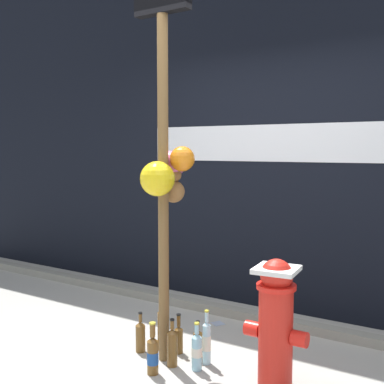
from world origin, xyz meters
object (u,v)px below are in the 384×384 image
at_px(fire_hydrant, 276,321).
at_px(bottle_0, 172,347).
at_px(bottle_3, 207,342).
at_px(bottle_4, 179,338).
at_px(memorial_post, 166,137).
at_px(bottle_2, 197,351).
at_px(bottle_5, 198,343).
at_px(bottle_7, 153,354).
at_px(bottle_1, 140,336).
at_px(bottle_6, 162,328).

distance_m(fire_hydrant, bottle_0, 0.80).
bearing_deg(bottle_3, bottle_4, 170.49).
xyz_separation_m(memorial_post, bottle_4, (0.02, 0.13, -1.51)).
bearing_deg(bottle_2, memorial_post, 173.49).
distance_m(bottle_2, bottle_5, 0.18).
distance_m(fire_hydrant, bottle_7, 0.88).
height_order(fire_hydrant, bottle_3, fire_hydrant).
bearing_deg(bottle_0, bottle_3, 40.24).
xyz_separation_m(fire_hydrant, bottle_7, (-0.78, -0.27, -0.30)).
xyz_separation_m(bottle_2, bottle_4, (-0.26, 0.16, -0.02)).
xyz_separation_m(bottle_0, bottle_2, (0.18, 0.04, -0.00)).
xyz_separation_m(bottle_1, bottle_7, (0.30, -0.24, 0.02)).
height_order(memorial_post, bottle_5, memorial_post).
xyz_separation_m(bottle_3, bottle_6, (-0.41, 0.03, 0.01)).
distance_m(memorial_post, bottle_0, 1.49).
bearing_deg(bottle_7, bottle_1, 141.01).
relative_size(bottle_3, bottle_4, 1.30).
bearing_deg(bottle_6, bottle_5, 1.44).
bearing_deg(bottle_6, bottle_2, -19.55).
distance_m(memorial_post, bottle_7, 1.50).
bearing_deg(bottle_4, bottle_5, -3.90).
distance_m(bottle_0, bottle_1, 0.35).
bearing_deg(memorial_post, fire_hydrant, 1.84).
distance_m(bottle_1, bottle_2, 0.52).
xyz_separation_m(bottle_1, bottle_2, (0.52, -0.03, 0.02)).
bearing_deg(bottle_2, bottle_1, 176.82).
height_order(bottle_4, bottle_6, bottle_6).
distance_m(bottle_0, bottle_4, 0.22).
relative_size(memorial_post, bottle_5, 9.80).
relative_size(bottle_1, bottle_2, 0.91).
relative_size(fire_hydrant, bottle_6, 2.07).
bearing_deg(fire_hydrant, bottle_5, 171.75).
distance_m(bottle_1, bottle_6, 0.17).
distance_m(fire_hydrant, bottle_1, 1.12).
xyz_separation_m(bottle_2, bottle_7, (-0.22, -0.21, 0.00)).
relative_size(bottle_5, bottle_6, 0.70).
distance_m(bottle_0, bottle_7, 0.18).
distance_m(bottle_6, bottle_7, 0.40).
height_order(bottle_0, bottle_6, bottle_6).
relative_size(bottle_3, bottle_5, 1.37).
bearing_deg(bottle_1, bottle_2, -3.18).
height_order(bottle_2, bottle_3, bottle_3).
xyz_separation_m(fire_hydrant, bottle_5, (-0.64, 0.09, -0.33)).
relative_size(bottle_1, bottle_6, 0.75).
relative_size(bottle_5, bottle_7, 0.79).
xyz_separation_m(memorial_post, bottle_7, (0.05, -0.24, -1.48)).
bearing_deg(bottle_7, bottle_6, 117.02).
height_order(bottle_1, bottle_5, bottle_1).
relative_size(fire_hydrant, bottle_0, 2.46).
bearing_deg(bottle_0, bottle_5, 64.10).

